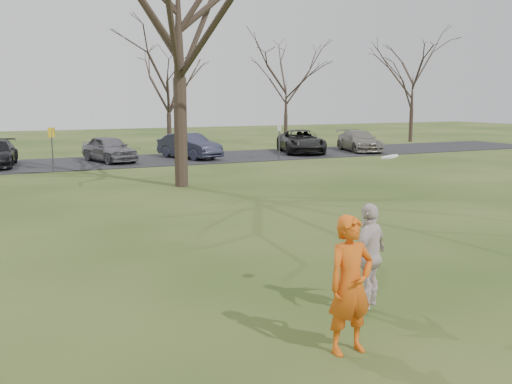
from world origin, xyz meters
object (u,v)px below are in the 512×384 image
(car_7, at_px, (359,141))
(catching_play, at_px, (370,255))
(player_defender, at_px, (350,285))
(car_6, at_px, (301,141))
(car_4, at_px, (109,149))
(big_tree, at_px, (178,2))
(car_5, at_px, (189,146))

(car_7, relative_size, catching_play, 1.86)
(player_defender, distance_m, car_6, 29.04)
(car_6, bearing_deg, player_defender, -100.59)
(car_4, relative_size, car_6, 0.80)
(car_6, height_order, catching_play, catching_play)
(catching_play, relative_size, big_tree, 0.18)
(car_7, bearing_deg, car_5, -168.27)
(car_7, height_order, big_tree, big_tree)
(car_4, xyz_separation_m, big_tree, (0.77, -9.94, 6.26))
(catching_play, bearing_deg, big_tree, 83.58)
(player_defender, height_order, big_tree, big_tree)
(catching_play, bearing_deg, car_6, 62.45)
(car_4, bearing_deg, catching_play, -106.40)
(player_defender, height_order, car_6, player_defender)
(player_defender, relative_size, car_7, 0.41)
(player_defender, relative_size, car_4, 0.46)
(car_7, xyz_separation_m, big_tree, (-15.10, -9.40, 6.30))
(player_defender, xyz_separation_m, car_4, (2.00, 25.50, -0.21))
(car_6, distance_m, big_tree, 16.17)
(player_defender, distance_m, big_tree, 16.92)
(car_5, relative_size, big_tree, 0.31)
(car_5, height_order, big_tree, big_tree)
(big_tree, bearing_deg, car_6, 41.90)
(car_5, bearing_deg, car_4, 159.10)
(car_7, distance_m, catching_play, 29.11)
(car_7, bearing_deg, car_6, -173.99)
(car_4, xyz_separation_m, car_5, (4.50, -0.10, 0.01))
(car_6, bearing_deg, catching_play, -99.62)
(car_5, distance_m, car_7, 11.37)
(player_defender, height_order, catching_play, catching_play)
(catching_play, height_order, big_tree, big_tree)
(player_defender, distance_m, car_5, 26.22)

